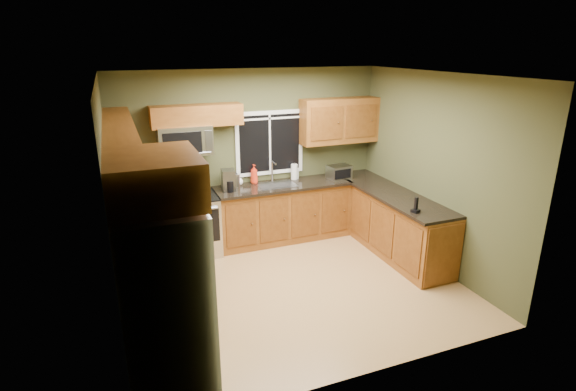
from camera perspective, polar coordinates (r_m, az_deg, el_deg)
floor at (r=6.05m, az=0.79°, el=-11.43°), size 4.20×4.20×0.00m
ceiling at (r=5.25m, az=0.92°, el=15.00°), size 4.20×4.20×0.00m
back_wall at (r=7.14m, az=-4.65°, el=4.93°), size 4.20×0.00×4.20m
front_wall at (r=4.01m, az=10.69°, el=-6.50°), size 4.20×0.00×4.20m
left_wall at (r=5.13m, az=-21.42°, el=-1.84°), size 0.00×3.60×3.60m
right_wall at (r=6.56m, az=18.10°, el=2.83°), size 0.00×3.60×3.60m
window at (r=7.17m, az=-2.34°, el=6.69°), size 1.12×0.03×1.02m
base_cabinets_left at (r=5.92m, az=-17.56°, el=-8.18°), size 0.60×2.65×0.90m
countertop_left at (r=5.73m, az=-17.77°, el=-3.94°), size 0.65×2.65×0.04m
base_cabinets_back at (r=7.26m, az=-0.64°, el=-2.21°), size 2.17×0.60×0.90m
countertop_back at (r=7.09m, az=-0.58°, el=1.28°), size 2.17×0.65×0.04m
base_cabinets_peninsula at (r=7.08m, az=12.74°, el=-3.26°), size 0.60×2.52×0.90m
countertop_peninsula at (r=6.91m, az=12.81°, el=0.35°), size 0.65×2.50×0.04m
upper_cabinets_left at (r=5.45m, az=-20.41°, el=5.04°), size 0.33×2.65×0.72m
upper_cabinets_back_left at (r=6.65m, az=-11.51°, el=9.94°), size 1.30×0.33×0.30m
upper_cabinets_back_right at (r=7.43m, az=6.53°, el=9.42°), size 1.30×0.33×0.72m
upper_cabinet_over_fridge at (r=3.70m, az=-16.73°, el=2.11°), size 0.72×0.90×0.38m
refrigerator at (r=4.15m, az=-15.25°, el=-13.03°), size 0.74×0.90×1.80m
range at (r=6.88m, az=-12.04°, el=-3.68°), size 0.76×0.69×0.94m
microwave at (r=6.65m, az=-12.98°, el=6.85°), size 0.76×0.41×0.42m
sink at (r=7.06m, az=-1.50°, el=1.47°), size 0.60×0.42×0.36m
toaster_oven at (r=7.41m, az=6.49°, el=2.98°), size 0.39×0.31×0.22m
coffee_maker at (r=6.80m, az=-7.55°, el=1.84°), size 0.21×0.27×0.32m
kettle at (r=7.00m, az=-6.67°, el=2.04°), size 0.14×0.14×0.24m
paper_towel_roll at (r=7.32m, az=0.80°, el=3.04°), size 0.11×0.11×0.28m
soap_bottle_a at (r=7.11m, az=-4.33°, el=2.74°), size 0.14×0.14×0.30m
soap_bottle_b at (r=7.35m, az=0.87°, el=2.90°), size 0.12×0.12×0.20m
soap_bottle_c at (r=7.06m, az=-6.26°, el=1.96°), size 0.16×0.16×0.16m
cordless_phone at (r=6.11m, az=15.92°, el=-1.51°), size 0.12×0.12×0.21m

